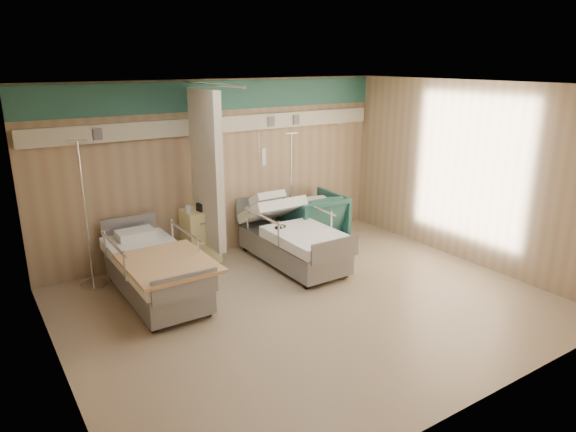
{
  "coord_description": "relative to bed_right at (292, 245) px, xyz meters",
  "views": [
    {
      "loc": [
        -3.57,
        -4.96,
        3.08
      ],
      "look_at": [
        0.06,
        0.6,
        1.05
      ],
      "focal_mm": 32.0,
      "sensor_mm": 36.0,
      "label": 1
    }
  ],
  "objects": [
    {
      "name": "call_remote",
      "position": [
        -0.23,
        -0.0,
        0.33
      ],
      "size": [
        0.18,
        0.11,
        0.04
      ],
      "primitive_type": "cube",
      "rotation": [
        0.0,
        0.0,
        0.26
      ],
      "color": "black",
      "rests_on": "bed_right"
    },
    {
      "name": "tan_blanket",
      "position": [
        -2.18,
        -0.46,
        0.34
      ],
      "size": [
        1.02,
        1.29,
        0.04
      ],
      "primitive_type": "cube",
      "rotation": [
        0.0,
        0.0,
        -0.0
      ],
      "color": "tan",
      "rests_on": "bed_left"
    },
    {
      "name": "toiletry_bag",
      "position": [
        -1.09,
        0.82,
        0.6
      ],
      "size": [
        0.24,
        0.17,
        0.12
      ],
      "primitive_type": "cube",
      "rotation": [
        0.0,
        0.0,
        0.11
      ],
      "color": "black",
      "rests_on": "bedside_cabinet"
    },
    {
      "name": "room_walls",
      "position": [
        -0.63,
        -1.05,
        1.55
      ],
      "size": [
        6.04,
        5.04,
        2.82
      ],
      "color": "tan",
      "rests_on": "ground"
    },
    {
      "name": "bed_right",
      "position": [
        0.0,
        0.0,
        0.0
      ],
      "size": [
        1.0,
        2.16,
        0.63
      ],
      "primitive_type": null,
      "color": "white",
      "rests_on": "ground"
    },
    {
      "name": "bedside_cabinet",
      "position": [
        -1.15,
        0.9,
        0.11
      ],
      "size": [
        0.5,
        0.48,
        0.85
      ],
      "primitive_type": "cube",
      "color": "#EEE195",
      "rests_on": "ground"
    },
    {
      "name": "iv_stand_left",
      "position": [
        -2.83,
        0.87,
        0.11
      ],
      "size": [
        0.37,
        0.37,
        2.08
      ],
      "rotation": [
        0.0,
        0.0,
        0.15
      ],
      "color": "silver",
      "rests_on": "ground"
    },
    {
      "name": "bed_left",
      "position": [
        -2.2,
        0.0,
        0.0
      ],
      "size": [
        1.0,
        2.16,
        0.63
      ],
      "primitive_type": null,
      "color": "white",
      "rests_on": "ground"
    },
    {
      "name": "white_cup",
      "position": [
        -1.35,
        0.86,
        0.59
      ],
      "size": [
        0.1,
        0.1,
        0.11
      ],
      "primitive_type": "cylinder",
      "rotation": [
        0.0,
        0.0,
        -0.39
      ],
      "color": "white",
      "rests_on": "bedside_cabinet"
    },
    {
      "name": "ground",
      "position": [
        -0.6,
        -1.3,
        -0.32
      ],
      "size": [
        6.0,
        5.0,
        0.0
      ],
      "primitive_type": "cube",
      "color": "gray",
      "rests_on": "ground"
    },
    {
      "name": "visitor_armchair",
      "position": [
        0.81,
        0.6,
        0.13
      ],
      "size": [
        0.98,
        1.01,
        0.89
      ],
      "primitive_type": "imported",
      "rotation": [
        0.0,
        0.0,
        3.11
      ],
      "color": "#205049",
      "rests_on": "ground"
    },
    {
      "name": "iv_stand_right",
      "position": [
        0.5,
        0.81,
        0.08
      ],
      "size": [
        0.35,
        0.35,
        1.94
      ],
      "rotation": [
        0.0,
        0.0,
        -0.31
      ],
      "color": "silver",
      "rests_on": "ground"
    },
    {
      "name": "waffle_blanket",
      "position": [
        0.79,
        0.55,
        0.61
      ],
      "size": [
        0.74,
        0.68,
        0.07
      ],
      "primitive_type": "cube",
      "rotation": [
        0.0,
        0.0,
        2.95
      ],
      "color": "white",
      "rests_on": "visitor_armchair"
    }
  ]
}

